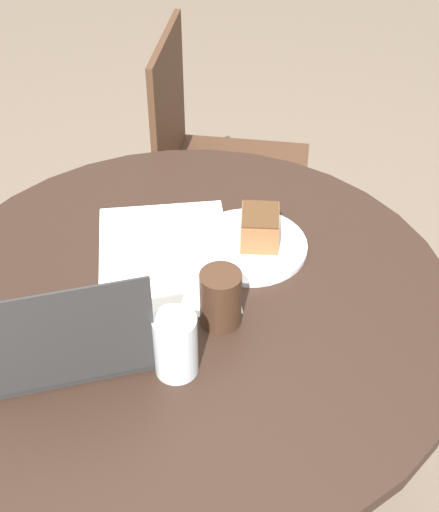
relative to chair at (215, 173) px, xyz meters
name	(u,v)px	position (x,y,z in m)	size (l,w,h in m)	color
ground_plane	(196,496)	(0.58, -0.56, -0.47)	(12.00, 12.00, 0.00)	#6B5B4C
dining_table	(190,352)	(0.58, -0.56, 0.09)	(1.06, 1.06, 0.73)	black
chair	(215,173)	(0.00, 0.00, 0.00)	(0.59, 0.59, 0.89)	#472D1E
paper_document	(166,257)	(0.46, -0.52, 0.26)	(0.45, 0.43, 0.00)	white
plate	(249,246)	(0.55, -0.37, 0.26)	(0.24, 0.24, 0.01)	silver
cake_slice	(260,227)	(0.55, -0.35, 0.30)	(0.12, 0.12, 0.07)	brown
fork	(233,254)	(0.55, -0.42, 0.27)	(0.04, 0.17, 0.00)	silver
coffee_glass	(221,298)	(0.67, -0.55, 0.31)	(0.08, 0.08, 0.11)	#3D2619
water_glass	(176,345)	(0.71, -0.69, 0.32)	(0.08, 0.08, 0.12)	silver
laptop	(66,336)	(0.55, -0.81, 0.29)	(0.33, 0.36, 0.22)	#2D2D2D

